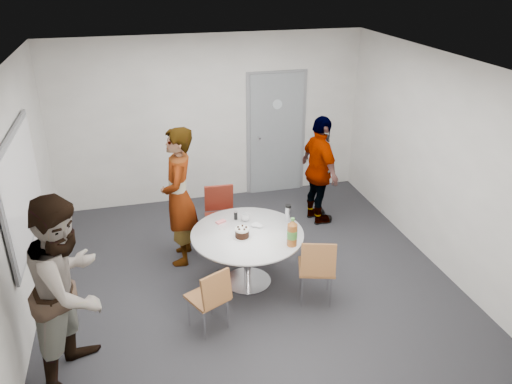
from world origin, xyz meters
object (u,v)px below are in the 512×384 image
object	(u,v)px
table	(251,240)
person_right	(320,171)
whiteboard	(22,189)
chair_far	(220,211)
chair_near_right	(317,265)
person_left	(70,288)
person_main	(179,197)
door	(276,134)
chair_near_left	(211,295)

from	to	relation	value
table	person_right	xyz separation A→B (m)	(1.39, 1.34, 0.21)
whiteboard	chair_far	bearing A→B (deg)	17.04
chair_near_right	person_left	size ratio (longest dim) A/B	0.45
person_main	whiteboard	bearing A→B (deg)	-64.22
door	chair_near_left	xyz separation A→B (m)	(-1.71, -3.36, -0.55)
table	chair_near_right	world-z (taller)	table
whiteboard	person_main	world-z (taller)	whiteboard
person_left	person_right	bearing A→B (deg)	-33.77
chair_near_left	person_right	size ratio (longest dim) A/B	0.47
person_main	door	bearing A→B (deg)	145.43
person_right	table	bearing A→B (deg)	126.62
door	table	distance (m)	2.84
person_right	chair_far	bearing A→B (deg)	94.42
person_main	chair_far	bearing A→B (deg)	123.62
whiteboard	chair_near_left	distance (m)	2.35
whiteboard	chair_near_right	size ratio (longest dim) A/B	2.21
chair_far	person_right	xyz separation A→B (m)	(1.58, 0.33, 0.30)
person_main	chair_near_left	bearing A→B (deg)	15.84
table	person_left	bearing A→B (deg)	-153.96
door	person_right	distance (m)	1.30
whiteboard	person_left	distance (m)	1.46
chair_near_left	person_left	size ratio (longest dim) A/B	0.41
chair_near_left	chair_near_right	size ratio (longest dim) A/B	0.92
whiteboard	person_main	bearing A→B (deg)	15.01
chair_near_left	chair_far	xyz separation A→B (m)	(0.44, 1.78, 0.06)
chair_near_right	person_left	xyz separation A→B (m)	(-2.60, -0.38, 0.43)
door	person_right	world-z (taller)	door
person_right	chair_near_left	bearing A→B (deg)	128.94
whiteboard	person_right	size ratio (longest dim) A/B	1.14
door	person_main	size ratio (longest dim) A/B	1.14
door	chair_near_right	world-z (taller)	door
person_left	person_right	size ratio (longest dim) A/B	1.13
person_left	table	bearing A→B (deg)	-42.15
chair_far	person_right	size ratio (longest dim) A/B	0.53
whiteboard	table	xyz separation A→B (m)	(2.47, -0.31, -0.83)
whiteboard	chair_far	size ratio (longest dim) A/B	2.16
door	person_right	size ratio (longest dim) A/B	1.27
chair_near_left	chair_far	world-z (taller)	chair_far
door	whiteboard	size ratio (longest dim) A/B	1.12
person_left	person_main	bearing A→B (deg)	-13.02
chair_near_left	person_right	distance (m)	2.94
table	chair_far	world-z (taller)	table
person_right	person_main	bearing A→B (deg)	97.53
chair_near_left	person_right	world-z (taller)	person_right
person_main	chair_near_right	bearing A→B (deg)	56.68
chair_near_right	chair_far	world-z (taller)	chair_far
door	person_right	xyz separation A→B (m)	(0.31, -1.25, -0.19)
table	person_left	size ratio (longest dim) A/B	0.72
chair_near_left	person_main	world-z (taller)	person_main
chair_near_left	chair_near_right	distance (m)	1.28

